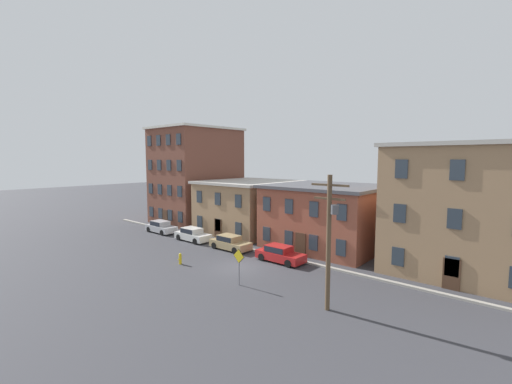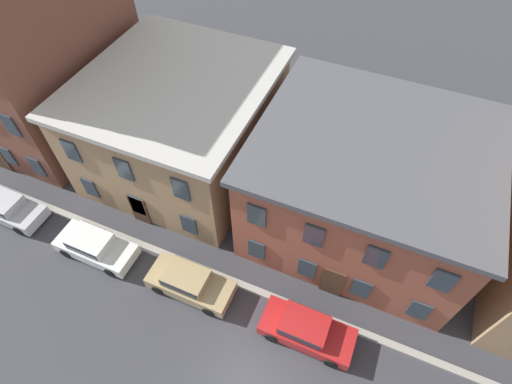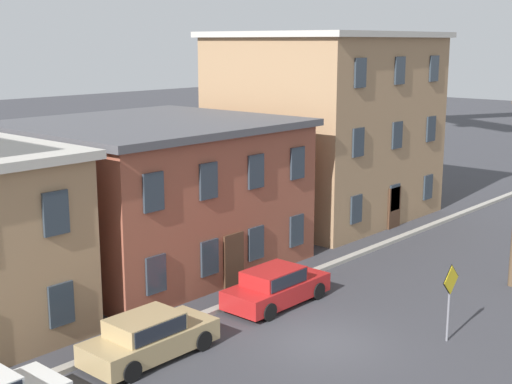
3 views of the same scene
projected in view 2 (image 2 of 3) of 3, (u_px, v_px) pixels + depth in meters
kerb_strip at (281, 301)px, 20.19m from camera, size 56.00×0.36×0.16m
apartment_corner at (21, 31)px, 23.74m from camera, size 9.38×11.26×13.41m
apartment_midblock at (181, 124)px, 23.89m from camera, size 10.20×11.00×6.31m
apartment_far at (365, 185)px, 20.89m from camera, size 11.35×10.27×6.37m
car_silver at (6, 206)px, 23.06m from camera, size 4.40×1.92×1.43m
car_white at (94, 245)px, 21.44m from camera, size 4.40×1.92×1.43m
car_tan at (189, 282)px, 20.11m from camera, size 4.40×1.92×1.43m
car_red at (306, 329)px, 18.61m from camera, size 4.40×1.92×1.43m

